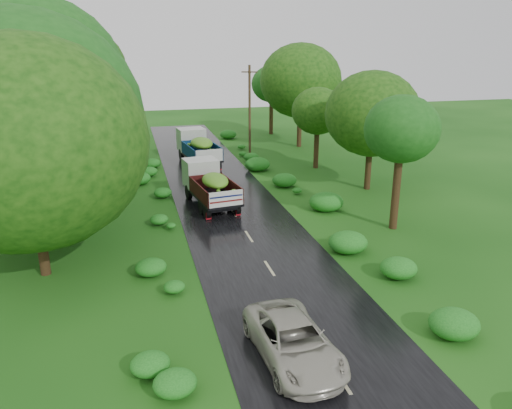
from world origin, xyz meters
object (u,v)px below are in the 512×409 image
object	(u,v)px
truck_near	(209,183)
truck_far	(197,146)
utility_pole	(250,110)
car	(293,341)

from	to	relation	value
truck_near	truck_far	world-z (taller)	truck_far
truck_near	truck_far	size ratio (longest dim) A/B	0.94
truck_far	utility_pole	bearing A→B (deg)	15.20
car	utility_pole	distance (m)	30.51
truck_far	truck_near	bearing A→B (deg)	-101.51
truck_near	utility_pole	world-z (taller)	utility_pole
truck_near	truck_far	distance (m)	11.09
truck_near	utility_pole	xyz separation A→B (m)	(5.81, 13.13, 2.63)
utility_pole	truck_far	bearing A→B (deg)	-136.28
truck_near	utility_pole	bearing A→B (deg)	58.29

